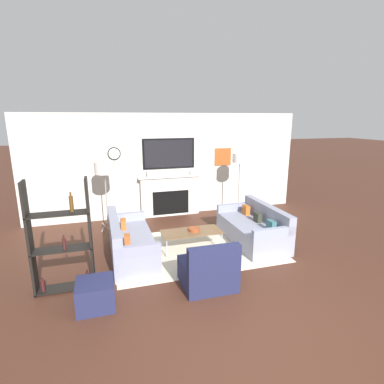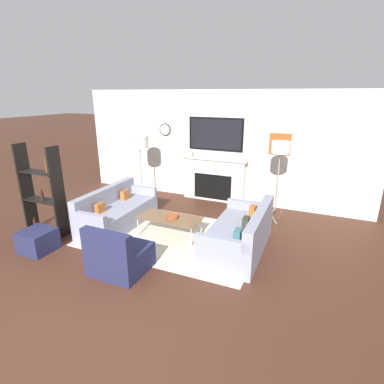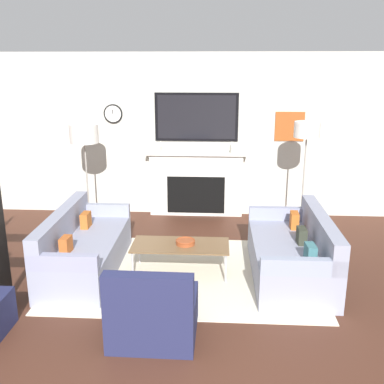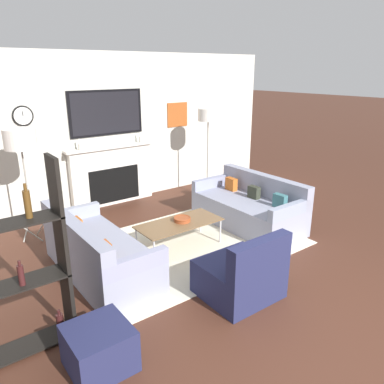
{
  "view_description": "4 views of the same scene",
  "coord_description": "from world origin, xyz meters",
  "px_view_note": "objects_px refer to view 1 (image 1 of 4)",
  "views": [
    {
      "loc": [
        -1.68,
        -2.65,
        2.58
      ],
      "look_at": [
        0.12,
        3.31,
        1.03
      ],
      "focal_mm": 28.0,
      "sensor_mm": 36.0,
      "label": 1
    },
    {
      "loc": [
        2.4,
        -1.9,
        2.61
      ],
      "look_at": [
        0.29,
        2.92,
        0.87
      ],
      "focal_mm": 28.0,
      "sensor_mm": 36.0,
      "label": 2
    },
    {
      "loc": [
        0.37,
        -2.4,
        2.53
      ],
      "look_at": [
        0.04,
        3.08,
        0.95
      ],
      "focal_mm": 42.0,
      "sensor_mm": 36.0,
      "label": 3
    },
    {
      "loc": [
        -2.82,
        -1.23,
        2.42
      ],
      "look_at": [
        0.23,
        2.82,
        0.73
      ],
      "focal_mm": 35.0,
      "sensor_mm": 36.0,
      "label": 4
    }
  ],
  "objects_px": {
    "armchair": "(208,271)",
    "ottoman": "(96,294)",
    "floor_lamp_left": "(104,168)",
    "couch_left": "(130,243)",
    "coffee_table": "(191,232)",
    "floor_lamp_right": "(240,159)",
    "couch_right": "(253,229)",
    "shelf_unit": "(62,241)",
    "decorative_bowl": "(194,229)"
  },
  "relations": [
    {
      "from": "shelf_unit",
      "to": "ottoman",
      "type": "height_order",
      "value": "shelf_unit"
    },
    {
      "from": "floor_lamp_left",
      "to": "shelf_unit",
      "type": "height_order",
      "value": "shelf_unit"
    },
    {
      "from": "decorative_bowl",
      "to": "shelf_unit",
      "type": "bearing_deg",
      "value": -160.25
    },
    {
      "from": "decorative_bowl",
      "to": "floor_lamp_left",
      "type": "height_order",
      "value": "floor_lamp_left"
    },
    {
      "from": "decorative_bowl",
      "to": "armchair",
      "type": "bearing_deg",
      "value": -98.2
    },
    {
      "from": "armchair",
      "to": "floor_lamp_left",
      "type": "bearing_deg",
      "value": 116.37
    },
    {
      "from": "coffee_table",
      "to": "shelf_unit",
      "type": "relative_size",
      "value": 0.69
    },
    {
      "from": "floor_lamp_left",
      "to": "coffee_table",
      "type": "bearing_deg",
      "value": -43.76
    },
    {
      "from": "armchair",
      "to": "floor_lamp_right",
      "type": "bearing_deg",
      "value": 57.06
    },
    {
      "from": "couch_left",
      "to": "decorative_bowl",
      "type": "xyz_separation_m",
      "value": [
        1.28,
        0.02,
        0.13
      ]
    },
    {
      "from": "armchair",
      "to": "ottoman",
      "type": "bearing_deg",
      "value": -178.77
    },
    {
      "from": "couch_left",
      "to": "couch_right",
      "type": "xyz_separation_m",
      "value": [
        2.59,
        0.0,
        -0.0
      ]
    },
    {
      "from": "coffee_table",
      "to": "floor_lamp_right",
      "type": "distance_m",
      "value": 2.59
    },
    {
      "from": "floor_lamp_left",
      "to": "couch_left",
      "type": "bearing_deg",
      "value": -76.66
    },
    {
      "from": "decorative_bowl",
      "to": "floor_lamp_right",
      "type": "height_order",
      "value": "floor_lamp_right"
    },
    {
      "from": "coffee_table",
      "to": "decorative_bowl",
      "type": "distance_m",
      "value": 0.08
    },
    {
      "from": "floor_lamp_right",
      "to": "coffee_table",
      "type": "bearing_deg",
      "value": -138.96
    },
    {
      "from": "couch_left",
      "to": "coffee_table",
      "type": "xyz_separation_m",
      "value": [
        1.22,
        -0.0,
        0.08
      ]
    },
    {
      "from": "coffee_table",
      "to": "shelf_unit",
      "type": "bearing_deg",
      "value": -160.13
    },
    {
      "from": "armchair",
      "to": "couch_left",
      "type": "bearing_deg",
      "value": 127.86
    },
    {
      "from": "floor_lamp_left",
      "to": "ottoman",
      "type": "bearing_deg",
      "value": -94.84
    },
    {
      "from": "armchair",
      "to": "floor_lamp_right",
      "type": "height_order",
      "value": "floor_lamp_right"
    },
    {
      "from": "couch_right",
      "to": "coffee_table",
      "type": "distance_m",
      "value": 1.38
    },
    {
      "from": "couch_left",
      "to": "couch_right",
      "type": "bearing_deg",
      "value": 0.01
    },
    {
      "from": "armchair",
      "to": "ottoman",
      "type": "xyz_separation_m",
      "value": [
        -1.68,
        -0.04,
        -0.07
      ]
    },
    {
      "from": "couch_left",
      "to": "floor_lamp_right",
      "type": "bearing_deg",
      "value": 27.06
    },
    {
      "from": "decorative_bowl",
      "to": "shelf_unit",
      "type": "relative_size",
      "value": 0.14
    },
    {
      "from": "floor_lamp_left",
      "to": "ottoman",
      "type": "relative_size",
      "value": 3.23
    },
    {
      "from": "floor_lamp_right",
      "to": "floor_lamp_left",
      "type": "bearing_deg",
      "value": 180.0
    },
    {
      "from": "couch_left",
      "to": "ottoman",
      "type": "height_order",
      "value": "couch_left"
    },
    {
      "from": "couch_right",
      "to": "floor_lamp_left",
      "type": "relative_size",
      "value": 1.09
    },
    {
      "from": "floor_lamp_left",
      "to": "shelf_unit",
      "type": "relative_size",
      "value": 0.95
    },
    {
      "from": "coffee_table",
      "to": "ottoman",
      "type": "relative_size",
      "value": 2.34
    },
    {
      "from": "armchair",
      "to": "coffee_table",
      "type": "relative_size",
      "value": 0.68
    },
    {
      "from": "decorative_bowl",
      "to": "ottoman",
      "type": "xyz_separation_m",
      "value": [
        -1.88,
        -1.44,
        -0.22
      ]
    },
    {
      "from": "floor_lamp_right",
      "to": "armchair",
      "type": "bearing_deg",
      "value": -122.94
    },
    {
      "from": "decorative_bowl",
      "to": "floor_lamp_left",
      "type": "bearing_deg",
      "value": 137.64
    },
    {
      "from": "decorative_bowl",
      "to": "floor_lamp_right",
      "type": "distance_m",
      "value": 2.52
    },
    {
      "from": "armchair",
      "to": "coffee_table",
      "type": "distance_m",
      "value": 1.39
    },
    {
      "from": "floor_lamp_left",
      "to": "floor_lamp_right",
      "type": "height_order",
      "value": "floor_lamp_right"
    },
    {
      "from": "couch_right",
      "to": "decorative_bowl",
      "type": "relative_size",
      "value": 7.46
    },
    {
      "from": "couch_right",
      "to": "floor_lamp_left",
      "type": "bearing_deg",
      "value": 152.96
    },
    {
      "from": "couch_right",
      "to": "armchair",
      "type": "bearing_deg",
      "value": -137.64
    },
    {
      "from": "couch_right",
      "to": "ottoman",
      "type": "relative_size",
      "value": 3.52
    },
    {
      "from": "ottoman",
      "to": "armchair",
      "type": "bearing_deg",
      "value": 1.23
    },
    {
      "from": "floor_lamp_left",
      "to": "shelf_unit",
      "type": "distance_m",
      "value": 2.52
    },
    {
      "from": "couch_left",
      "to": "ottoman",
      "type": "bearing_deg",
      "value": -113.08
    },
    {
      "from": "armchair",
      "to": "floor_lamp_right",
      "type": "relative_size",
      "value": 0.47
    },
    {
      "from": "shelf_unit",
      "to": "floor_lamp_left",
      "type": "bearing_deg",
      "value": 73.41
    },
    {
      "from": "floor_lamp_right",
      "to": "ottoman",
      "type": "xyz_separation_m",
      "value": [
        -3.55,
        -2.93,
        -1.37
      ]
    }
  ]
}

